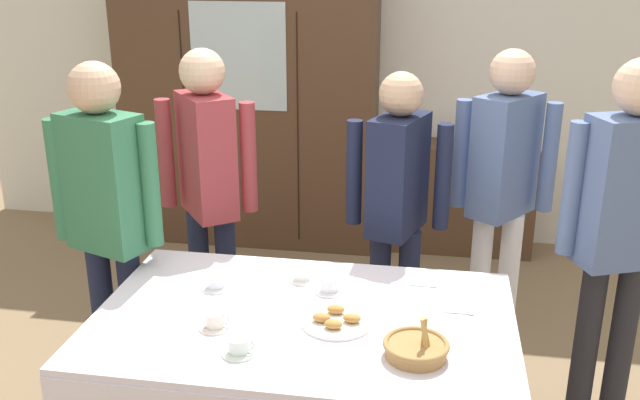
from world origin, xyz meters
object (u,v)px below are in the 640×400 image
object	(u,v)px
tea_cup_mid_left	(303,274)
bread_basket	(416,348)
bookshelf_low	(463,197)
pastry_plate	(336,320)
person_behind_table_right	(397,197)
spoon_near_left	(428,286)
tea_cup_back_edge	(215,321)
person_behind_table_left	(623,218)
person_beside_shelf	(503,178)
wall_cabinet	(249,108)
tea_cup_far_left	(330,286)
tea_cup_center	(239,347)
tea_cup_far_right	(216,282)
person_by_cabinet	(208,177)
person_near_right_end	(107,207)
spoon_near_right	(464,313)
dining_table	(302,343)

from	to	relation	value
tea_cup_mid_left	bread_basket	distance (m)	0.75
tea_cup_mid_left	bookshelf_low	bearing A→B (deg)	71.50
pastry_plate	person_behind_table_right	size ratio (longest dim) A/B	0.17
bookshelf_low	pastry_plate	bearing A→B (deg)	-102.03
spoon_near_left	tea_cup_back_edge	bearing A→B (deg)	-148.63
tea_cup_back_edge	person_behind_table_left	xyz separation A→B (m)	(1.60, 0.67, 0.28)
person_beside_shelf	tea_cup_mid_left	bearing A→B (deg)	-137.67
wall_cabinet	tea_cup_far_left	xyz separation A→B (m)	(0.97, -2.33, -0.23)
person_beside_shelf	person_behind_table_right	xyz separation A→B (m)	(-0.53, -0.22, -0.06)
tea_cup_center	person_behind_table_left	distance (m)	1.70
tea_cup_far_right	person_by_cabinet	size ratio (longest dim) A/B	0.08
bookshelf_low	person_by_cabinet	distance (m)	2.29
tea_cup_far_left	person_by_cabinet	size ratio (longest dim) A/B	0.08
bread_basket	spoon_near_left	xyz separation A→B (m)	(0.03, 0.57, -0.03)
spoon_near_left	person_near_right_end	xyz separation A→B (m)	(-1.46, 0.02, 0.27)
pastry_plate	person_near_right_end	distance (m)	1.22
spoon_near_right	person_behind_table_left	xyz separation A→B (m)	(0.65, 0.40, 0.30)
dining_table	tea_cup_far_left	distance (m)	0.30
pastry_plate	person_by_cabinet	bearing A→B (deg)	131.36
tea_cup_far_right	tea_cup_far_left	world-z (taller)	same
dining_table	spoon_near_left	bearing A→B (deg)	37.94
wall_cabinet	person_by_cabinet	world-z (taller)	wall_cabinet
tea_cup_mid_left	person_beside_shelf	xyz separation A→B (m)	(0.90, 0.82, 0.24)
wall_cabinet	person_behind_table_left	world-z (taller)	wall_cabinet
tea_cup_center	person_near_right_end	bearing A→B (deg)	139.92
tea_cup_far_right	tea_cup_mid_left	distance (m)	0.38
tea_cup_back_edge	person_beside_shelf	distance (m)	1.74
tea_cup_back_edge	spoon_near_left	distance (m)	0.94
dining_table	person_by_cabinet	xyz separation A→B (m)	(-0.67, 0.91, 0.37)
tea_cup_back_edge	person_behind_table_right	world-z (taller)	person_behind_table_right
tea_cup_mid_left	bread_basket	world-z (taller)	bread_basket
spoon_near_left	tea_cup_far_left	bearing A→B (deg)	-164.17
tea_cup_center	tea_cup_far_right	xyz separation A→B (m)	(-0.24, 0.49, 0.00)
tea_cup_center	tea_cup_mid_left	world-z (taller)	same
bread_basket	person_behind_table_right	bearing A→B (deg)	97.42
tea_cup_far_left	spoon_near_right	bearing A→B (deg)	-10.44
person_by_cabinet	person_behind_table_right	xyz separation A→B (m)	(0.97, 0.04, -0.07)
dining_table	tea_cup_far_right	world-z (taller)	tea_cup_far_right
dining_table	tea_cup_mid_left	world-z (taller)	tea_cup_mid_left
wall_cabinet	bookshelf_low	bearing A→B (deg)	1.81
dining_table	tea_cup_back_edge	size ratio (longest dim) A/B	12.86
tea_cup_far_left	person_behind_table_right	bearing A→B (deg)	71.13
person_behind_table_left	person_behind_table_right	distance (m)	1.06
spoon_near_left	spoon_near_right	xyz separation A→B (m)	(0.15, -0.22, 0.00)
person_by_cabinet	person_behind_table_left	size ratio (longest dim) A/B	0.97
bookshelf_low	tea_cup_far_right	bearing A→B (deg)	-114.75
tea_cup_far_left	pastry_plate	distance (m)	0.27
tea_cup_center	tea_cup_mid_left	distance (m)	0.64
dining_table	tea_cup_mid_left	distance (m)	0.38
wall_cabinet	person_by_cabinet	xyz separation A→B (m)	(0.23, -1.68, 0.01)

